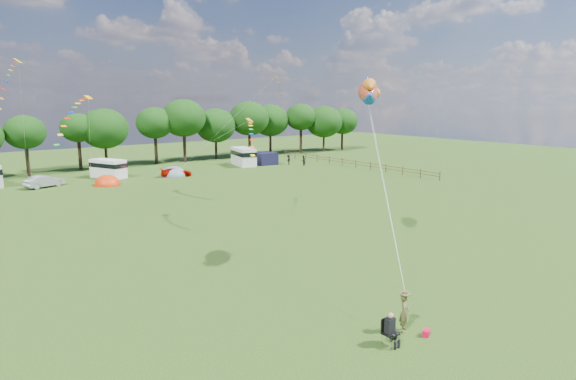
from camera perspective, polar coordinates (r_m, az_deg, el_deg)
ground_plane at (r=29.23m, az=9.69°, el=-10.08°), size 180.00×180.00×0.00m
tree_line at (r=77.86m, az=-18.29°, el=7.29°), size 102.98×10.98×10.27m
fence at (r=74.97m, az=7.23°, el=3.30°), size 0.12×33.12×1.20m
car_b at (r=63.78m, az=-26.92°, el=0.93°), size 4.43×2.84×1.46m
car_c at (r=66.58m, az=-13.11°, el=2.07°), size 4.23×2.60×1.18m
campervan_c at (r=68.10m, az=-20.53°, el=2.47°), size 3.92×5.41×2.44m
campervan_d at (r=75.99m, az=-5.30°, el=4.03°), size 3.58×6.04×2.77m
tent_orange at (r=62.48m, az=-20.62°, el=0.57°), size 3.14×3.44×2.45m
tent_greyblue at (r=67.15m, az=-13.37°, el=1.64°), size 3.53×3.87×2.63m
awning_navy at (r=76.71m, az=-2.57°, el=3.73°), size 3.34×2.84×1.91m
kite_flyer at (r=22.89m, az=13.63°, el=-13.94°), size 0.76×0.72×1.75m
camp_chair at (r=21.59m, az=11.92°, el=-15.43°), size 0.61×0.61×1.47m
kite_bag at (r=23.02m, az=16.07°, el=-15.94°), size 0.48×0.41×0.29m
fish_kite at (r=31.12m, az=9.49°, el=11.43°), size 3.22×3.44×2.00m
streamer_kite_a at (r=43.81m, az=-30.23°, el=10.91°), size 3.25×5.60×5.76m
streamer_kite_b at (r=42.93m, az=-23.86°, el=8.56°), size 4.26×4.59×3.78m
streamer_kite_c at (r=40.80m, az=-4.44°, el=7.09°), size 3.17×4.87×2.80m
walker_a at (r=75.57m, az=1.82°, el=3.52°), size 0.88×0.67×1.62m
walker_b at (r=76.57m, az=0.06°, el=3.61°), size 1.13×0.91×1.59m
streamer_kite_d at (r=52.46m, az=-1.06°, el=11.96°), size 2.68×5.19×4.31m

